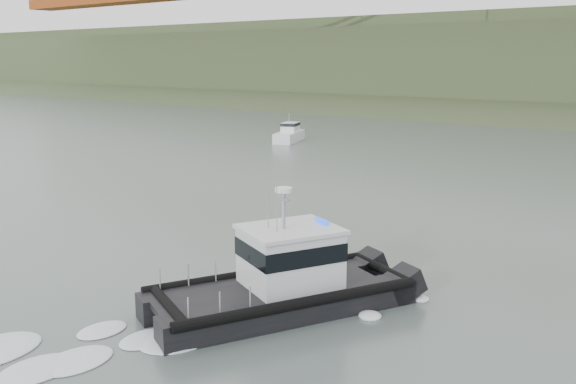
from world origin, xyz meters
name	(u,v)px	position (x,y,z in m)	size (l,w,h in m)	color
ground	(150,288)	(0.00, 0.00, 0.00)	(400.00, 400.00, 0.00)	#4D5B55
patrol_boat	(283,278)	(5.59, 1.64, 1.19)	(7.35, 10.42, 4.77)	black
motorboat	(289,134)	(-24.85, 40.78, 0.82)	(4.05, 6.33, 3.30)	white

